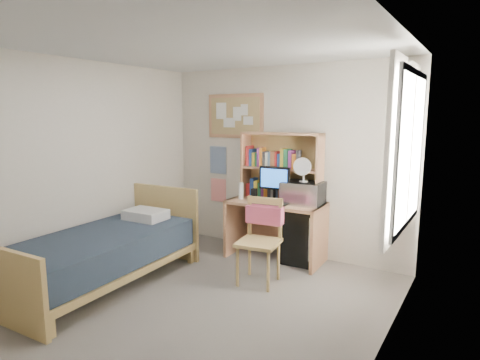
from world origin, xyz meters
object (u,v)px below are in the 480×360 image
Objects in this scene: monitor at (274,185)px; desk_fan at (304,171)px; bed at (102,259)px; microwave at (303,193)px; desk at (276,230)px; desk_chair at (259,242)px; speaker_left at (254,194)px; bulletin_board at (235,116)px; mini_fridge at (303,233)px; speaker_right at (295,198)px.

desk_fan reaches higher than monitor.
bed is 4.31× the size of microwave.
monitor reaches higher than desk.
desk_chair is 0.46× the size of bed.
bed is at bearing -122.76° from speaker_left.
bulletin_board is 2.11m from desk_chair.
mini_fridge is at bearing 90.00° from desk_fan.
speaker_left reaches higher than desk.
mini_fridge is (0.36, 0.08, -0.00)m from desk.
monitor reaches higher than desk_chair.
speaker_right is (1.16, -0.37, -1.04)m from bulletin_board.
bulletin_board is at bearing 123.70° from desk_chair.
microwave is (0.36, 0.06, 0.54)m from desk.
bed is 2.67m from desk_fan.
bulletin_board is 1.77m from desk.
desk_chair reaches higher than mini_fridge.
monitor reaches higher than mini_fridge.
bulletin_board is at bearing 156.90° from desk.
desk_chair is 1.81m from bed.
microwave is (0.00, -0.02, 0.54)m from mini_fridge.
speaker_right is (0.30, -0.05, 0.48)m from desk.
mini_fridge is (0.16, 0.90, -0.10)m from desk_chair.
mini_fridge is 0.83m from speaker_left.
bed is (-0.46, -2.13, -1.62)m from bulletin_board.
mini_fridge is at bearing 90.00° from microwave.
bed is 2.58m from microwave.
desk is at bearing 50.88° from bed.
speaker_right is 0.13m from microwave.
desk_chair is 2.18× the size of monitor.
monitor is at bearing -90.00° from desk.
speaker_left is at bearing 56.54° from bed.
monitor reaches higher than bed.
monitor is 0.90× the size of microwave.
speaker_right is at bearing 73.76° from desk_chair.
bed is (-1.51, -0.98, -0.20)m from desk_chair.
microwave is (0.16, 0.88, 0.44)m from desk_chair.
desk_fan reaches higher than speaker_left.
desk is 0.57m from speaker_right.
desk_chair is 1.25× the size of mini_fridge.
bed is at bearing -134.62° from microwave.
microwave reaches higher than mini_fridge.
bed is 7.71× the size of desk_fan.
desk_fan is at bearing 8.85° from speaker_left.
bed is at bearing -134.30° from mini_fridge.
desk_chair is 0.95m from monitor.
bed is 12.81× the size of speaker_right.
speaker_left is (-0.30, -0.01, -0.15)m from monitor.
bulletin_board is 1.58m from microwave.
bulletin_board is 1.96m from mini_fridge.
bed is 2.09m from speaker_left.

